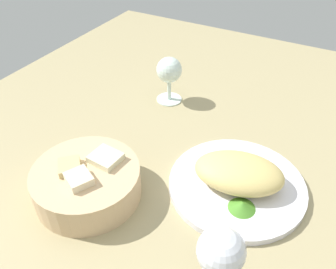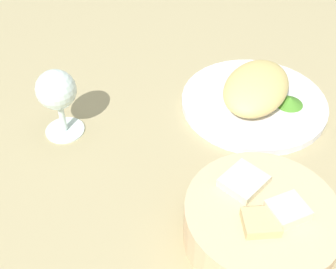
% 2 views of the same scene
% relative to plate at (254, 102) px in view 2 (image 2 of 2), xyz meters
% --- Properties ---
extents(ground_plane, '(1.40, 1.40, 0.02)m').
position_rel_plate_xyz_m(ground_plane, '(0.03, -0.03, -0.02)').
color(ground_plane, tan).
extents(plate, '(0.26, 0.26, 0.01)m').
position_rel_plate_xyz_m(plate, '(0.00, 0.00, 0.00)').
color(plate, white).
rests_on(plate, ground_plane).
extents(omelette, '(0.19, 0.14, 0.05)m').
position_rel_plate_xyz_m(omelette, '(0.00, 0.00, 0.03)').
color(omelette, '#D7BE6F').
rests_on(omelette, plate).
extents(lettuce_garnish, '(0.05, 0.05, 0.01)m').
position_rel_plate_xyz_m(lettuce_garnish, '(-0.03, 0.05, 0.01)').
color(lettuce_garnish, '#488828').
rests_on(lettuce_garnish, plate).
extents(bread_basket, '(0.20, 0.20, 0.08)m').
position_rel_plate_xyz_m(bread_basket, '(0.24, 0.15, 0.03)').
color(bread_basket, '#D4B184').
rests_on(bread_basket, ground_plane).
extents(wine_glass_near, '(0.07, 0.07, 0.12)m').
position_rel_plate_xyz_m(wine_glass_near, '(0.26, -0.21, 0.07)').
color(wine_glass_near, silver).
rests_on(wine_glass_near, ground_plane).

